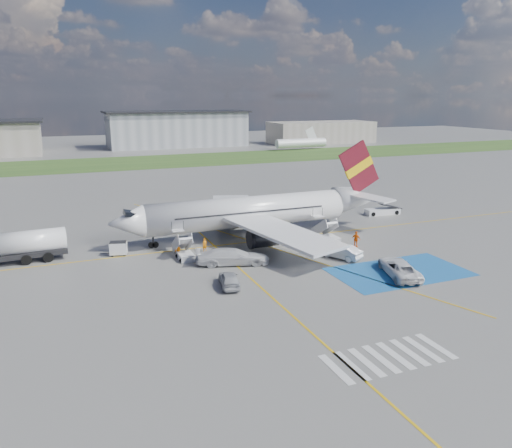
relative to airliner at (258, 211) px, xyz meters
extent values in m
plane|color=#60605E|center=(-1.51, -14.00, -3.39)|extent=(400.00, 400.00, 0.00)
cube|color=#2D4C1E|center=(-1.51, 81.00, -3.39)|extent=(400.00, 30.00, 0.01)
cube|color=gold|center=(-1.51, -2.00, -3.39)|extent=(120.00, 0.20, 0.01)
cube|color=gold|center=(-6.51, -24.00, -3.39)|extent=(0.20, 60.00, 0.01)
cube|color=gold|center=(-1.51, -2.00, -3.39)|extent=(20.71, 56.45, 0.01)
cube|color=#1A589C|center=(8.49, -18.00, -3.39)|extent=(14.00, 8.00, 0.01)
cube|color=silver|center=(-7.51, -32.00, -3.39)|extent=(0.60, 4.00, 0.01)
cube|color=silver|center=(-6.31, -32.00, -3.39)|extent=(0.60, 4.00, 0.01)
cube|color=silver|center=(-5.11, -32.00, -3.39)|extent=(0.60, 4.00, 0.01)
cube|color=silver|center=(-3.91, -32.00, -3.39)|extent=(0.60, 4.00, 0.01)
cube|color=silver|center=(-2.71, -32.00, -3.39)|extent=(0.60, 4.00, 0.01)
cube|color=silver|center=(-1.51, -32.00, -3.39)|extent=(0.60, 4.00, 0.01)
cube|color=silver|center=(-0.31, -32.00, -3.39)|extent=(0.60, 4.00, 0.01)
cube|color=silver|center=(0.89, -32.00, -3.39)|extent=(0.60, 4.00, 0.01)
cube|color=gray|center=(18.49, 121.00, 2.61)|extent=(48.00, 18.00, 12.00)
cube|color=gray|center=(73.49, 114.00, 0.61)|extent=(40.00, 16.00, 8.00)
cylinder|color=silver|center=(-1.51, 0.00, 0.01)|extent=(26.00, 3.90, 3.90)
cone|color=silver|center=(-16.51, 0.00, 0.01)|extent=(4.00, 3.90, 3.90)
cube|color=black|center=(-15.91, 0.00, 1.06)|extent=(1.67, 1.90, 0.82)
cone|color=silver|center=(14.69, 0.00, 0.41)|extent=(6.50, 3.90, 3.90)
cube|color=silver|center=(-0.51, -8.50, -0.59)|extent=(9.86, 15.95, 1.40)
cube|color=silver|center=(-0.51, 8.50, -0.59)|extent=(9.86, 15.95, 1.40)
cylinder|color=#38383A|center=(-1.51, -5.60, -1.99)|extent=(3.40, 2.10, 2.10)
cylinder|color=#38383A|center=(-1.51, 5.60, -1.99)|extent=(3.40, 2.10, 2.10)
cube|color=#5A0F1A|center=(14.99, 0.00, 4.81)|extent=(6.62, 0.30, 7.45)
cube|color=yellow|center=(14.99, 0.00, 4.81)|extent=(4.36, 0.40, 3.08)
cube|color=silver|center=(15.29, -3.20, 1.11)|extent=(4.73, 5.95, 0.49)
cube|color=silver|center=(15.29, 3.20, 1.11)|extent=(4.73, 5.95, 0.49)
cube|color=black|center=(-1.51, -1.96, 0.36)|extent=(19.50, 0.04, 0.18)
cube|color=black|center=(-1.51, 1.96, 0.36)|extent=(19.50, 0.04, 0.18)
cube|color=silver|center=(-11.01, -4.15, -1.94)|extent=(1.40, 3.73, 2.32)
cube|color=silver|center=(-11.01, -2.25, -0.89)|extent=(1.40, 1.00, 0.12)
cylinder|color=black|center=(-11.71, -2.25, -0.34)|extent=(0.06, 0.06, 1.10)
cylinder|color=black|center=(-10.31, -2.25, -0.34)|extent=(0.06, 0.06, 1.10)
cube|color=silver|center=(-11.01, -5.75, -3.04)|extent=(1.60, 2.40, 0.70)
cube|color=silver|center=(7.49, -4.15, -1.94)|extent=(1.40, 3.73, 2.32)
cube|color=silver|center=(7.49, -2.25, -0.89)|extent=(1.40, 1.00, 0.12)
cylinder|color=black|center=(6.79, -2.25, -0.34)|extent=(0.06, 0.06, 1.10)
cylinder|color=black|center=(8.19, -2.25, -0.34)|extent=(0.06, 0.06, 1.10)
cube|color=silver|center=(7.49, -5.75, -3.04)|extent=(1.60, 2.40, 0.70)
cylinder|color=silver|center=(-26.89, 0.27, -1.20)|extent=(7.57, 2.93, 2.52)
cube|color=black|center=(-26.89, 0.27, -2.46)|extent=(7.57, 2.93, 0.55)
cube|color=silver|center=(-17.72, -1.24, -2.58)|extent=(2.14, 1.57, 1.35)
cube|color=black|center=(-17.72, -1.24, -1.85)|extent=(2.02, 1.45, 0.12)
cube|color=silver|center=(22.47, 4.23, -2.95)|extent=(5.49, 2.34, 0.89)
cube|color=black|center=(23.79, 4.09, -2.17)|extent=(3.60, 1.70, 0.99)
imported|color=#A7A9AE|center=(-9.18, -15.21, -2.66)|extent=(2.53, 4.57, 1.47)
imported|color=silver|center=(5.21, -11.86, -2.61)|extent=(3.68, 4.96, 1.56)
imported|color=white|center=(7.79, -18.77, -2.34)|extent=(4.17, 6.12, 2.10)
imported|color=silver|center=(-6.73, -9.21, -2.24)|extent=(6.35, 4.02, 2.31)
imported|color=orange|center=(-8.15, -3.53, -2.61)|extent=(0.62, 0.45, 1.57)
imported|color=orange|center=(-11.64, -4.61, -2.59)|extent=(0.78, 0.90, 1.60)
imported|color=orange|center=(9.20, -8.79, -2.42)|extent=(1.03, 1.20, 1.94)
camera|label=1|loc=(-23.69, -57.55, 14.30)|focal=35.00mm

